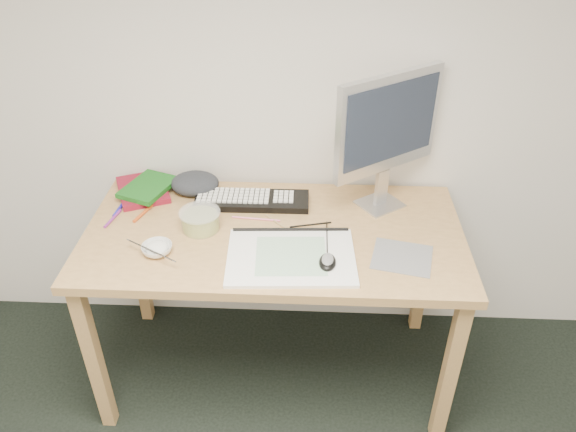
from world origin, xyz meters
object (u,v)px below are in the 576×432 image
(keyboard, at_px, (252,200))
(rice_bowl, at_px, (157,249))
(sketchpad, at_px, (291,257))
(monitor, at_px, (388,127))
(desk, at_px, (274,249))

(keyboard, relative_size, rice_bowl, 4.20)
(rice_bowl, bearing_deg, sketchpad, -1.13)
(keyboard, height_order, monitor, monitor)
(keyboard, xyz_separation_m, rice_bowl, (-0.30, -0.34, 0.00))
(desk, xyz_separation_m, rice_bowl, (-0.40, -0.15, 0.10))
(monitor, bearing_deg, rice_bowl, 167.82)
(keyboard, distance_m, monitor, 0.60)
(monitor, height_order, rice_bowl, monitor)
(keyboard, bearing_deg, rice_bowl, -131.96)
(keyboard, height_order, rice_bowl, rice_bowl)
(keyboard, bearing_deg, desk, -62.30)
(sketchpad, relative_size, keyboard, 0.98)
(sketchpad, height_order, keyboard, keyboard)
(desk, relative_size, keyboard, 3.12)
(sketchpad, bearing_deg, desk, 110.77)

